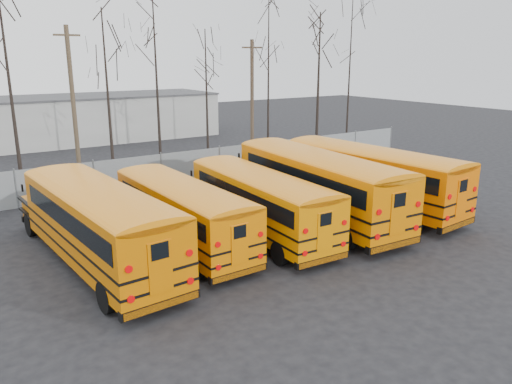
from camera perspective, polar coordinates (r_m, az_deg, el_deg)
ground at (r=20.64m, az=2.82°, el=-6.38°), size 120.00×120.00×0.00m
fence at (r=30.41m, az=-10.74°, el=2.45°), size 40.00×0.04×2.00m
distant_building at (r=49.57m, az=-17.94°, el=8.05°), size 22.00×8.00×4.00m
bus_a at (r=19.21m, az=-17.80°, el=-2.92°), size 3.40×11.47×3.17m
bus_b at (r=20.50m, az=-8.67°, el=-1.85°), size 2.50×10.04×2.79m
bus_c at (r=21.60m, az=0.25°, el=-0.63°), size 2.80×10.41×2.89m
bus_d at (r=23.66m, az=6.77°, el=1.37°), size 3.50×12.15×3.36m
bus_e at (r=25.95m, az=12.61°, el=2.21°), size 3.57×11.81×3.26m
utility_pole_left at (r=35.79m, az=-20.21°, el=10.03°), size 1.70×0.30×9.55m
utility_pole_right at (r=38.81m, az=-0.45°, el=10.72°), size 1.55×0.48×8.81m
tree_3 at (r=31.66m, az=-26.34°, el=10.92°), size 0.26×0.26×12.11m
tree_4 at (r=30.43m, az=-16.53°, el=9.95°), size 0.26×0.26×10.22m
tree_5 at (r=35.19m, az=-11.25°, el=11.80°), size 0.26×0.26×11.30m
tree_6 at (r=36.27m, az=-5.66°, el=10.62°), size 0.26×0.26×9.42m
tree_7 at (r=38.68m, az=1.42°, el=12.67°), size 0.26×0.26×11.70m
tree_8 at (r=38.39m, az=7.12°, el=11.78°), size 0.26×0.26×10.68m
tree_9 at (r=41.70m, az=10.60°, el=12.71°), size 0.26×0.26×11.84m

